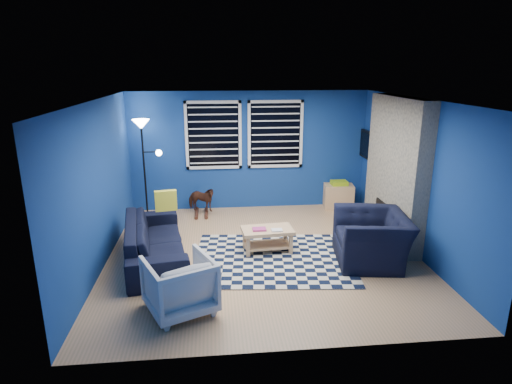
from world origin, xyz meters
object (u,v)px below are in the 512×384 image
sofa (155,241)px  rocking_horse (201,199)px  coffee_table (267,235)px  tv (370,146)px  floor_lamp (143,138)px  cabinet (338,196)px  armchair_bent (180,285)px  armchair_big (372,238)px

sofa → rocking_horse: sofa is taller
sofa → coffee_table: size_ratio=2.54×
tv → sofa: (-4.17, -2.02, -1.08)m
sofa → floor_lamp: floor_lamp is taller
rocking_horse → cabinet: cabinet is taller
sofa → armchair_bent: size_ratio=2.79×
armchair_big → floor_lamp: bearing=-116.0°
rocking_horse → coffee_table: (1.13, -1.96, -0.05)m
armchair_bent → coffee_table: size_ratio=0.91×
armchair_bent → floor_lamp: floor_lamp is taller
sofa → coffee_table: bearing=-94.9°
armchair_big → coffee_table: (-1.58, 0.54, -0.10)m
armchair_bent → cabinet: armchair_bent is taller
coffee_table → armchair_big: bearing=-19.0°
armchair_big → cabinet: (0.26, 2.68, -0.12)m
armchair_big → rocking_horse: 3.69m
armchair_big → cabinet: bearing=-177.8°
sofa → cabinet: (3.65, 2.27, -0.06)m
cabinet → armchair_bent: bearing=-121.7°
sofa → cabinet: size_ratio=3.33×
sofa → armchair_big: bearing=-106.0°
cabinet → armchair_big: bearing=-87.7°
rocking_horse → floor_lamp: size_ratio=0.32×
rocking_horse → cabinet: (2.97, 0.17, -0.07)m
sofa → coffee_table: (1.82, 0.14, -0.03)m
tv → floor_lamp: (-4.57, 0.11, 0.23)m
armchair_bent → rocking_horse: bearing=-117.4°
armchair_big → sofa: bearing=-89.1°
armchair_big → coffee_table: armchair_big is taller
rocking_horse → cabinet: size_ratio=0.94×
armchair_big → armchair_bent: (-2.90, -1.15, -0.03)m
tv → sofa: 4.76m
cabinet → floor_lamp: 4.28m
cabinet → floor_lamp: floor_lamp is taller
rocking_horse → cabinet: 2.98m
coffee_table → floor_lamp: bearing=138.1°
rocking_horse → floor_lamp: bearing=113.4°
armchair_big → floor_lamp: size_ratio=0.60×
tv → coffee_table: size_ratio=1.14×
tv → armchair_big: tv is taller
armchair_bent → floor_lamp: bearing=-100.8°
sofa → armchair_big: size_ratio=1.85×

